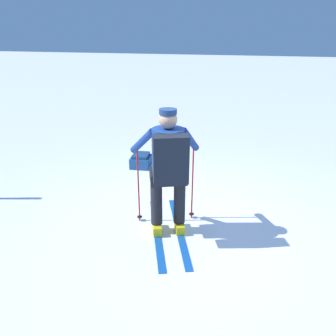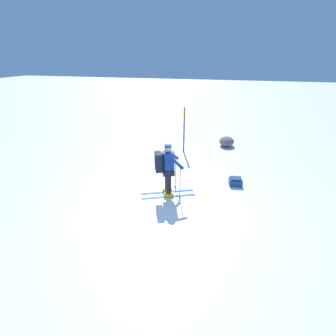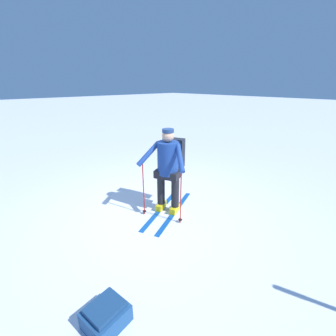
{
  "view_description": "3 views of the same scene",
  "coord_description": "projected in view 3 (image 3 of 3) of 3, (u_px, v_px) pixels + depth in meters",
  "views": [
    {
      "loc": [
        -0.87,
        3.7,
        2.43
      ],
      "look_at": [
        0.26,
        0.15,
        0.91
      ],
      "focal_mm": 35.0,
      "sensor_mm": 36.0,
      "label": 1
    },
    {
      "loc": [
        -6.7,
        -1.65,
        4.06
      ],
      "look_at": [
        0.26,
        0.15,
        0.91
      ],
      "focal_mm": 28.0,
      "sensor_mm": 36.0,
      "label": 2
    },
    {
      "loc": [
        3.1,
        -2.53,
        2.39
      ],
      "look_at": [
        0.26,
        0.15,
        0.91
      ],
      "focal_mm": 24.0,
      "sensor_mm": 36.0,
      "label": 3
    }
  ],
  "objects": [
    {
      "name": "ground_plane",
      "position": [
        154.0,
        208.0,
        4.58
      ],
      "size": [
        80.0,
        80.0,
        0.0
      ],
      "primitive_type": "plane",
      "color": "white"
    },
    {
      "name": "skier",
      "position": [
        169.0,
        164.0,
        4.19
      ],
      "size": [
        1.09,
        1.7,
        1.64
      ],
      "color": "#144C9E",
      "rests_on": "ground_plane"
    },
    {
      "name": "dropped_backpack",
      "position": [
        106.0,
        315.0,
        2.33
      ],
      "size": [
        0.43,
        0.47,
        0.27
      ],
      "color": "navy",
      "rests_on": "ground_plane"
    }
  ]
}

